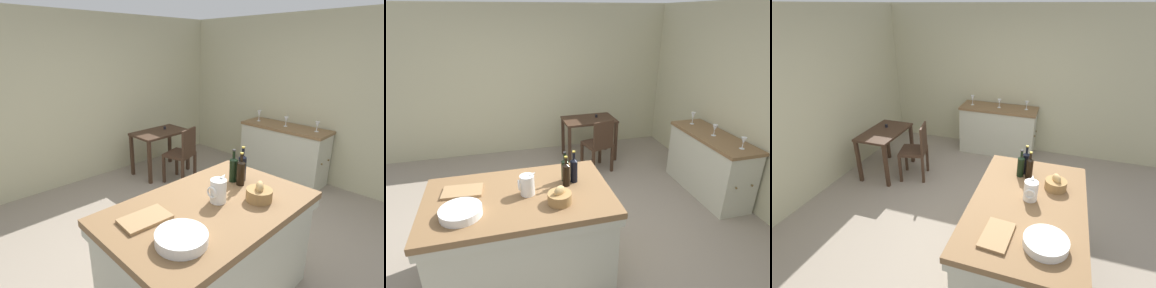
% 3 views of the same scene
% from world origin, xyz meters
% --- Properties ---
extents(ground_plane, '(6.76, 6.76, 0.00)m').
position_xyz_m(ground_plane, '(0.00, 0.00, 0.00)').
color(ground_plane, gray).
extents(wall_back, '(5.32, 0.12, 2.60)m').
position_xyz_m(wall_back, '(0.00, 2.60, 1.30)').
color(wall_back, '#B7B28E').
rests_on(wall_back, ground).
extents(wall_right, '(0.12, 5.20, 2.60)m').
position_xyz_m(wall_right, '(2.60, 0.00, 1.30)').
color(wall_right, '#B7B28E').
rests_on(wall_right, ground).
extents(island_table, '(1.69, 1.03, 0.92)m').
position_xyz_m(island_table, '(-0.48, -0.55, 0.49)').
color(island_table, brown).
rests_on(island_table, ground).
extents(side_cabinet, '(0.52, 1.40, 0.89)m').
position_xyz_m(side_cabinet, '(2.26, 0.34, 0.44)').
color(side_cabinet, brown).
rests_on(side_cabinet, ground).
extents(writing_desk, '(0.91, 0.57, 0.79)m').
position_xyz_m(writing_desk, '(0.94, 1.90, 0.62)').
color(writing_desk, '#3D281C').
rests_on(writing_desk, ground).
extents(wooden_chair, '(0.49, 0.49, 0.91)m').
position_xyz_m(wooden_chair, '(0.94, 1.34, 0.49)').
color(wooden_chair, '#3D281C').
rests_on(wooden_chair, ground).
extents(pitcher, '(0.17, 0.13, 0.23)m').
position_xyz_m(pitcher, '(-0.40, -0.56, 1.02)').
color(pitcher, white).
rests_on(pitcher, island_table).
extents(wash_bowl, '(0.34, 0.34, 0.07)m').
position_xyz_m(wash_bowl, '(-0.96, -0.75, 0.95)').
color(wash_bowl, white).
rests_on(wash_bowl, island_table).
extents(bread_basket, '(0.21, 0.21, 0.17)m').
position_xyz_m(bread_basket, '(-0.14, -0.78, 0.98)').
color(bread_basket, olive).
rests_on(bread_basket, island_table).
extents(cutting_board, '(0.37, 0.25, 0.02)m').
position_xyz_m(cutting_board, '(-0.97, -0.38, 0.93)').
color(cutting_board, '#99754C').
rests_on(cutting_board, island_table).
extents(wine_bottle_dark, '(0.07, 0.07, 0.33)m').
position_xyz_m(wine_bottle_dark, '(0.07, -0.45, 1.05)').
color(wine_bottle_dark, black).
rests_on(wine_bottle_dark, island_table).
extents(wine_bottle_amber, '(0.07, 0.07, 0.31)m').
position_xyz_m(wine_bottle_amber, '(-0.01, -0.41, 1.04)').
color(wine_bottle_amber, black).
rests_on(wine_bottle_amber, island_table).
extents(wine_bottle_green, '(0.07, 0.07, 0.31)m').
position_xyz_m(wine_bottle_green, '(-0.02, -0.50, 1.04)').
color(wine_bottle_green, black).
rests_on(wine_bottle_green, island_table).
extents(wine_glass_far_left, '(0.07, 0.07, 0.15)m').
position_xyz_m(wine_glass_far_left, '(2.30, -0.15, 0.99)').
color(wine_glass_far_left, white).
rests_on(wine_glass_far_left, side_cabinet).
extents(wine_glass_left, '(0.07, 0.07, 0.16)m').
position_xyz_m(wine_glass_left, '(2.25, 0.33, 0.99)').
color(wine_glass_left, white).
rests_on(wine_glass_left, side_cabinet).
extents(wine_glass_middle, '(0.07, 0.07, 0.18)m').
position_xyz_m(wine_glass_middle, '(2.25, 0.83, 1.01)').
color(wine_glass_middle, white).
rests_on(wine_glass_middle, side_cabinet).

